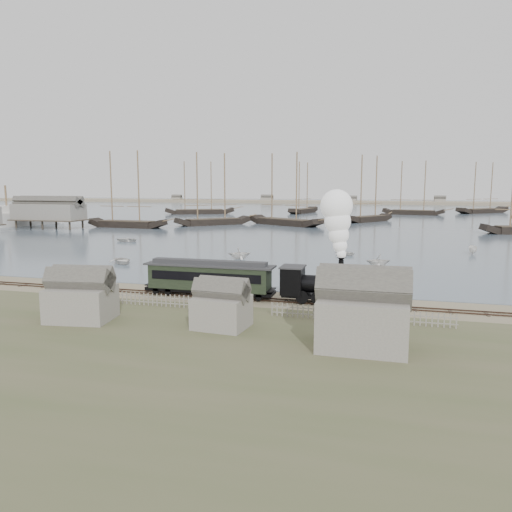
# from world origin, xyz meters

# --- Properties ---
(ground) EXTENTS (600.00, 600.00, 0.00)m
(ground) POSITION_xyz_m (0.00, 0.00, 0.00)
(ground) COLOR tan
(ground) RESTS_ON ground
(harbor_water) EXTENTS (600.00, 336.00, 0.06)m
(harbor_water) POSITION_xyz_m (0.00, 170.00, 0.03)
(harbor_water) COLOR #4A5A69
(harbor_water) RESTS_ON ground
(rail_track) EXTENTS (120.00, 1.80, 0.16)m
(rail_track) POSITION_xyz_m (0.00, -2.00, 0.04)
(rail_track) COLOR #3D2A21
(rail_track) RESTS_ON ground
(picket_fence_west) EXTENTS (19.00, 0.10, 1.20)m
(picket_fence_west) POSITION_xyz_m (-6.50, -7.00, 0.00)
(picket_fence_west) COLOR gray
(picket_fence_west) RESTS_ON ground
(picket_fence_east) EXTENTS (15.00, 0.10, 1.20)m
(picket_fence_east) POSITION_xyz_m (12.50, -7.50, 0.00)
(picket_fence_east) COLOR gray
(picket_fence_east) RESTS_ON ground
(shed_left) EXTENTS (5.00, 4.00, 4.10)m
(shed_left) POSITION_xyz_m (-10.00, -13.00, 0.00)
(shed_left) COLOR gray
(shed_left) RESTS_ON ground
(shed_mid) EXTENTS (4.00, 3.50, 3.60)m
(shed_mid) POSITION_xyz_m (2.00, -12.00, 0.00)
(shed_mid) COLOR gray
(shed_mid) RESTS_ON ground
(shed_right) EXTENTS (6.00, 5.00, 5.10)m
(shed_right) POSITION_xyz_m (13.00, -14.00, 0.00)
(shed_right) COLOR gray
(shed_right) RESTS_ON ground
(far_spit) EXTENTS (500.00, 20.00, 1.80)m
(far_spit) POSITION_xyz_m (0.00, 250.00, 0.00)
(far_spit) COLOR tan
(far_spit) RESTS_ON ground
(locomotive) EXTENTS (8.35, 3.12, 10.40)m
(locomotive) POSITION_xyz_m (9.45, -2.00, 4.78)
(locomotive) COLOR black
(locomotive) RESTS_ON ground
(passenger_coach) EXTENTS (13.28, 2.56, 3.23)m
(passenger_coach) POSITION_xyz_m (-2.80, -2.00, 2.05)
(passenger_coach) COLOR black
(passenger_coach) RESTS_ON ground
(beached_dinghy) EXTENTS (2.92, 3.85, 0.75)m
(beached_dinghy) POSITION_xyz_m (-0.76, 0.46, 0.37)
(beached_dinghy) COLOR white
(beached_dinghy) RESTS_ON ground
(rowboat_0) EXTENTS (5.09, 5.14, 0.87)m
(rowboat_0) POSITION_xyz_m (-22.24, 14.48, 0.50)
(rowboat_0) COLOR white
(rowboat_0) RESTS_ON harbor_water
(rowboat_1) EXTENTS (4.00, 4.23, 1.76)m
(rowboat_1) POSITION_xyz_m (-7.43, 23.11, 0.94)
(rowboat_1) COLOR white
(rowboat_1) RESTS_ON harbor_water
(rowboat_2) EXTENTS (4.19, 3.28, 1.53)m
(rowboat_2) POSITION_xyz_m (11.38, 7.42, 0.83)
(rowboat_2) COLOR white
(rowboat_2) RESTS_ON harbor_water
(rowboat_3) EXTENTS (3.78, 4.15, 0.70)m
(rowboat_3) POSITION_xyz_m (7.69, 31.58, 0.41)
(rowboat_3) COLOR white
(rowboat_3) RESTS_ON harbor_water
(rowboat_4) EXTENTS (3.66, 3.96, 1.73)m
(rowboat_4) POSITION_xyz_m (13.04, 21.42, 0.92)
(rowboat_4) COLOR white
(rowboat_4) RESTS_ON harbor_water
(rowboat_5) EXTENTS (3.47, 1.65, 1.29)m
(rowboat_5) POSITION_xyz_m (27.43, 38.23, 0.71)
(rowboat_5) COLOR white
(rowboat_5) RESTS_ON harbor_water
(rowboat_6) EXTENTS (3.14, 4.24, 0.84)m
(rowboat_6) POSITION_xyz_m (-35.97, 39.41, 0.48)
(rowboat_6) COLOR white
(rowboat_6) RESTS_ON harbor_water
(schooner_0) EXTENTS (21.84, 6.40, 20.00)m
(schooner_0) POSITION_xyz_m (-52.42, 68.96, 10.06)
(schooner_0) COLOR black
(schooner_0) RESTS_ON harbor_water
(schooner_1) EXTENTS (18.93, 18.39, 20.00)m
(schooner_1) POSITION_xyz_m (-33.59, 82.61, 10.06)
(schooner_1) COLOR black
(schooner_1) RESTS_ON harbor_water
(schooner_2) EXTENTS (23.66, 17.33, 20.00)m
(schooner_2) POSITION_xyz_m (-14.12, 87.46, 10.06)
(schooner_2) COLOR black
(schooner_2) RESTS_ON harbor_water
(schooner_3) EXTENTS (14.21, 18.26, 20.00)m
(schooner_3) POSITION_xyz_m (7.70, 106.59, 10.06)
(schooner_3) COLOR black
(schooner_3) RESTS_ON harbor_water
(schooner_6) EXTENTS (26.25, 16.76, 20.00)m
(schooner_6) POSITION_xyz_m (-56.72, 130.74, 10.06)
(schooner_6) COLOR black
(schooner_6) RESTS_ON harbor_water
(schooner_7) EXTENTS (9.49, 20.74, 20.00)m
(schooner_7) POSITION_xyz_m (-19.35, 146.84, 10.06)
(schooner_7) COLOR black
(schooner_7) RESTS_ON harbor_water
(schooner_8) EXTENTS (22.66, 9.44, 20.00)m
(schooner_8) POSITION_xyz_m (21.98, 147.05, 10.06)
(schooner_8) COLOR black
(schooner_8) RESTS_ON harbor_water
(schooner_9) EXTENTS (22.22, 20.70, 20.00)m
(schooner_9) POSITION_xyz_m (48.89, 165.83, 10.06)
(schooner_9) COLOR black
(schooner_9) RESTS_ON harbor_water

